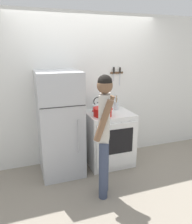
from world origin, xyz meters
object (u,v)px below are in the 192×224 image
refrigerator (60,124)px  utensil_jar (116,106)px  dutch_oven_pot (103,112)px  tea_kettle (98,107)px  person (104,130)px  stove_range (109,138)px

refrigerator → utensil_jar: (1.03, 0.15, 0.17)m
dutch_oven_pot → utensil_jar: 0.45m
utensil_jar → tea_kettle: bearing=-179.0°
person → refrigerator: bearing=55.5°
utensil_jar → stove_range: bearing=-139.0°
dutch_oven_pot → stove_range: bearing=31.5°
dutch_oven_pot → utensil_jar: utensil_jar is taller
tea_kettle → utensil_jar: size_ratio=0.96×
stove_range → person: (-0.41, -0.78, 0.48)m
stove_range → utensil_jar: 0.58m
refrigerator → dutch_oven_pot: refrigerator is taller
stove_range → utensil_jar: bearing=41.0°
utensil_jar → person: size_ratio=0.16×
utensil_jar → person: person is taller
utensil_jar → person: (-0.60, -0.95, -0.05)m
refrigerator → dutch_oven_pot: 0.70m
stove_range → dutch_oven_pot: 0.56m
tea_kettle → person: person is taller
refrigerator → tea_kettle: 0.72m
utensil_jar → dutch_oven_pot: bearing=-143.2°
stove_range → tea_kettle: tea_kettle is taller
dutch_oven_pot → utensil_jar: (0.36, 0.27, 0.01)m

